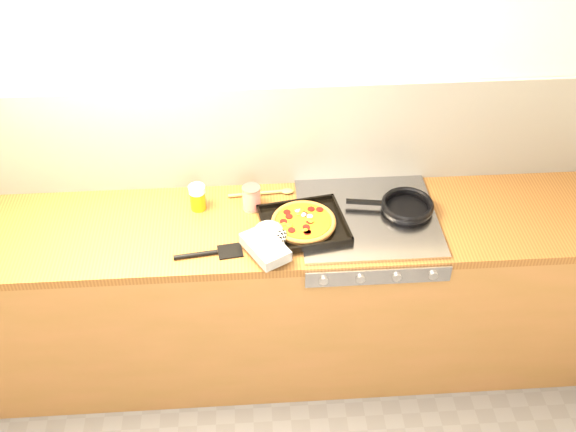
{
  "coord_description": "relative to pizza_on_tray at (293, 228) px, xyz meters",
  "views": [
    {
      "loc": [
        -0.05,
        -1.12,
        2.8
      ],
      "look_at": [
        0.1,
        1.08,
        0.95
      ],
      "focal_mm": 42.0,
      "sensor_mm": 36.0,
      "label": 1
    }
  ],
  "objects": [
    {
      "name": "tomato_can",
      "position": [
        -0.17,
        0.2,
        0.02
      ],
      "size": [
        0.1,
        0.1,
        0.12
      ],
      "color": "#A20D14",
      "rests_on": "counter_run"
    },
    {
      "name": "black_spatula",
      "position": [
        -0.35,
        -0.09,
        -0.03
      ],
      "size": [
        0.29,
        0.1,
        0.02
      ],
      "color": "black",
      "rests_on": "counter_run"
    },
    {
      "name": "frying_pan",
      "position": [
        0.51,
        0.12,
        -0.0
      ],
      "size": [
        0.4,
        0.27,
        0.04
      ],
      "color": "black",
      "rests_on": "stovetop"
    },
    {
      "name": "juice_glass",
      "position": [
        -0.4,
        0.21,
        0.02
      ],
      "size": [
        0.07,
        0.07,
        0.12
      ],
      "color": "orange",
      "rests_on": "counter_run"
    },
    {
      "name": "counter_run",
      "position": [
        -0.11,
        0.09,
        -0.49
      ],
      "size": [
        3.2,
        0.62,
        0.9
      ],
      "color": "#905D37",
      "rests_on": "ground"
    },
    {
      "name": "stovetop",
      "position": [
        0.34,
        0.09,
        -0.04
      ],
      "size": [
        0.6,
        0.56,
        0.02
      ],
      "primitive_type": "cube",
      "color": "#9C9DA2",
      "rests_on": "counter_run"
    },
    {
      "name": "wooden_spoon",
      "position": [
        -0.1,
        0.29,
        -0.03
      ],
      "size": [
        0.3,
        0.05,
        0.02
      ],
      "color": "olive",
      "rests_on": "counter_run"
    },
    {
      "name": "pizza_on_tray",
      "position": [
        0.0,
        0.0,
        0.0
      ],
      "size": [
        0.48,
        0.46,
        0.06
      ],
      "color": "black",
      "rests_on": "stovetop"
    },
    {
      "name": "room_shell",
      "position": [
        -0.11,
        0.38,
        0.21
      ],
      "size": [
        3.2,
        3.2,
        3.2
      ],
      "color": "white",
      "rests_on": "ground"
    }
  ]
}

